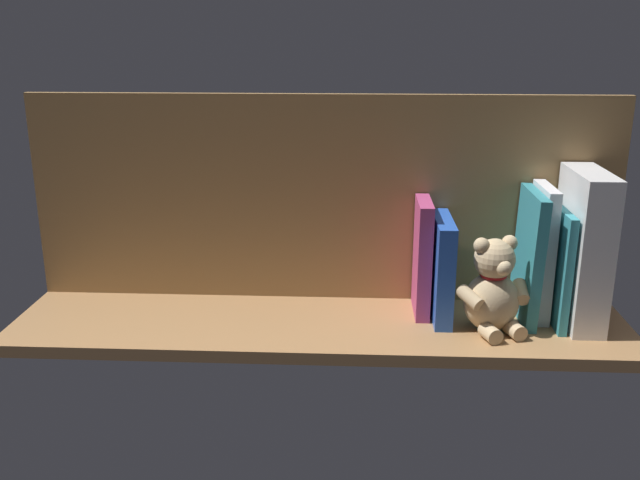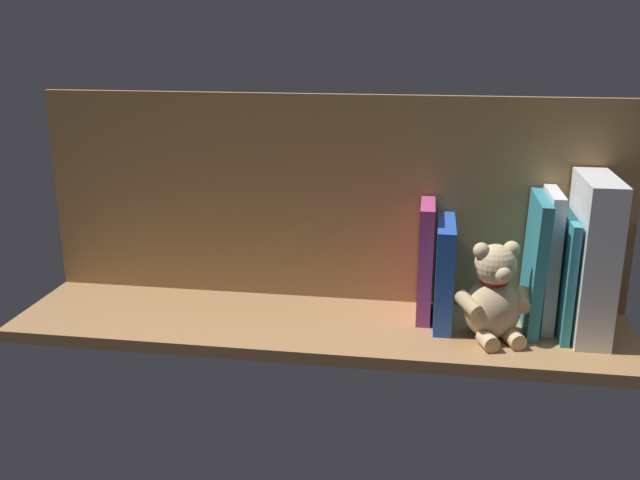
# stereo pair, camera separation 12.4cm
# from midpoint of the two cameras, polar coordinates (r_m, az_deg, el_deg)

# --- Properties ---
(ground_plane) EXTENTS (1.12, 0.28, 0.02)m
(ground_plane) POSITION_cam_midpoint_polar(r_m,az_deg,el_deg) (1.30, -2.76, -6.93)
(ground_plane) COLOR #A87A4C
(shelf_back_panel) EXTENTS (1.12, 0.02, 0.40)m
(shelf_back_panel) POSITION_cam_midpoint_polar(r_m,az_deg,el_deg) (1.34, -2.39, 3.30)
(shelf_back_panel) COLOR olive
(shelf_back_panel) RESTS_ON ground_plane
(dictionary_thick_white) EXTENTS (0.06, 0.17, 0.28)m
(dictionary_thick_white) POSITION_cam_midpoint_polar(r_m,az_deg,el_deg) (1.30, 18.02, -0.69)
(dictionary_thick_white) COLOR silver
(dictionary_thick_white) RESTS_ON ground_plane
(book_0) EXTENTS (0.02, 0.16, 0.21)m
(book_0) POSITION_cam_midpoint_polar(r_m,az_deg,el_deg) (1.31, 16.05, -1.98)
(book_0) COLOR teal
(book_0) RESTS_ON ground_plane
(book_1) EXTENTS (0.02, 0.12, 0.24)m
(book_1) POSITION_cam_midpoint_polar(r_m,az_deg,el_deg) (1.32, 14.95, -0.98)
(book_1) COLOR silver
(book_1) RESTS_ON ground_plane
(book_2) EXTENTS (0.03, 0.15, 0.24)m
(book_2) POSITION_cam_midpoint_polar(r_m,az_deg,el_deg) (1.30, 13.95, -1.33)
(book_2) COLOR teal
(book_2) RESTS_ON ground_plane
(teddy_bear) EXTENTS (0.13, 0.13, 0.17)m
(teddy_bear) POSITION_cam_midpoint_polar(r_m,az_deg,el_deg) (1.25, 11.10, -4.02)
(teddy_bear) COLOR #D1B284
(teddy_bear) RESTS_ON ground_plane
(book_3) EXTENTS (0.03, 0.15, 0.19)m
(book_3) POSITION_cam_midpoint_polar(r_m,az_deg,el_deg) (1.29, 7.11, -2.32)
(book_3) COLOR blue
(book_3) RESTS_ON ground_plane
(book_4) EXTENTS (0.03, 0.11, 0.21)m
(book_4) POSITION_cam_midpoint_polar(r_m,az_deg,el_deg) (1.30, 5.60, -1.45)
(book_4) COLOR #B23F72
(book_4) RESTS_ON ground_plane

